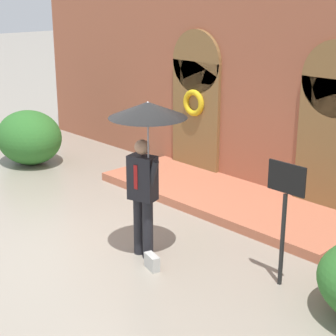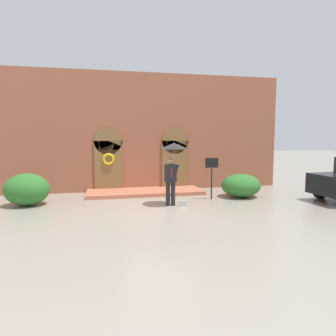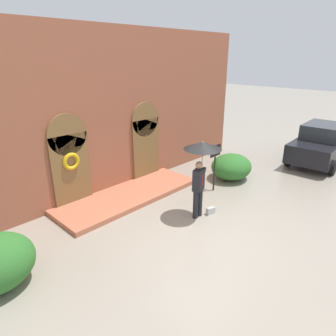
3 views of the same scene
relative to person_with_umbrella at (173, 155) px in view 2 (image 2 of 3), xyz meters
The scene contains 7 objects.
ground_plane 2.10m from the person_with_umbrella, 143.90° to the right, with size 80.00×80.00×0.00m, color gray.
building_facade 3.79m from the person_with_umbrella, 100.93° to the left, with size 14.00×2.30×5.60m.
person_with_umbrella is the anchor object (origin of this frame).
handbag 1.84m from the person_with_umbrella, 32.46° to the right, with size 0.28×0.12×0.22m, color #B7B7B2.
sign_post 2.12m from the person_with_umbrella, 23.06° to the left, with size 0.56×0.06×1.72m.
shrub_left 5.66m from the person_with_umbrella, 167.63° to the left, with size 1.63×1.38×1.22m, color #2D6B28.
shrub_right 3.64m from the person_with_umbrella, 16.20° to the left, with size 1.70×1.53×1.00m, color #2D6B28.
Camera 2 is at (-1.86, -10.30, 2.60)m, focal length 32.00 mm.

